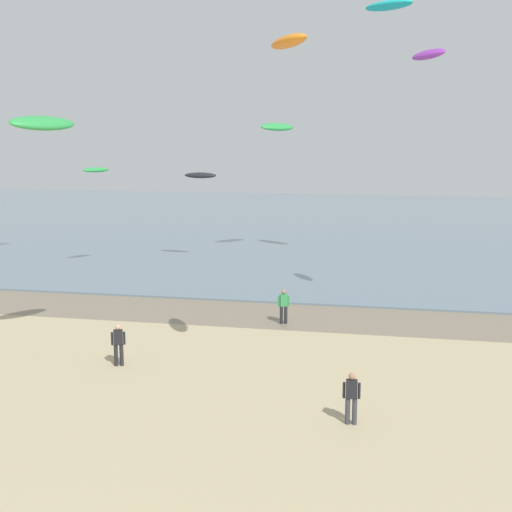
# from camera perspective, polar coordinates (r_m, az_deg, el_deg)

# --- Properties ---
(wet_sand_strip) EXTENTS (120.00, 5.15, 0.01)m
(wet_sand_strip) POSITION_cam_1_polar(r_m,az_deg,el_deg) (36.17, -0.56, -4.76)
(wet_sand_strip) COLOR #7A6D59
(wet_sand_strip) RESTS_ON ground
(sea) EXTENTS (160.00, 70.00, 0.10)m
(sea) POSITION_cam_1_polar(r_m,az_deg,el_deg) (72.73, 5.64, 2.66)
(sea) COLOR slate
(sea) RESTS_ON ground
(person_by_waterline) EXTENTS (0.53, 0.34, 1.71)m
(person_by_waterline) POSITION_cam_1_polar(r_m,az_deg,el_deg) (34.24, 2.27, -4.04)
(person_by_waterline) COLOR #232328
(person_by_waterline) RESTS_ON ground
(person_left_flank) EXTENTS (0.54, 0.33, 1.71)m
(person_left_flank) POSITION_cam_1_polar(r_m,az_deg,el_deg) (28.66, -11.15, -7.01)
(person_left_flank) COLOR #232328
(person_left_flank) RESTS_ON ground
(person_right_flank) EXTENTS (0.57, 0.25, 1.71)m
(person_right_flank) POSITION_cam_1_polar(r_m,az_deg,el_deg) (22.91, 7.78, -11.29)
(person_right_flank) COLOR #383842
(person_right_flank) RESTS_ON ground
(kite_aloft_0) EXTENTS (2.32, 2.86, 0.81)m
(kite_aloft_0) POSITION_cam_1_polar(r_m,az_deg,el_deg) (28.84, -16.99, 10.30)
(kite_aloft_0) COLOR green
(kite_aloft_1) EXTENTS (1.64, 1.95, 0.40)m
(kite_aloft_1) POSITION_cam_1_polar(r_m,az_deg,el_deg) (47.83, -12.90, 6.85)
(kite_aloft_1) COLOR green
(kite_aloft_2) EXTENTS (2.48, 1.11, 0.50)m
(kite_aloft_2) POSITION_cam_1_polar(r_m,az_deg,el_deg) (49.59, -4.55, 6.57)
(kite_aloft_2) COLOR black
(kite_aloft_6) EXTENTS (2.76, 2.83, 0.82)m
(kite_aloft_6) POSITION_cam_1_polar(r_m,az_deg,el_deg) (52.20, 1.73, 10.46)
(kite_aloft_6) COLOR green
(kite_aloft_8) EXTENTS (3.54, 2.93, 0.66)m
(kite_aloft_8) POSITION_cam_1_polar(r_m,az_deg,el_deg) (46.98, 10.75, 19.41)
(kite_aloft_8) COLOR #19B2B7
(kite_aloft_9) EXTENTS (2.11, 2.58, 0.71)m
(kite_aloft_9) POSITION_cam_1_polar(r_m,az_deg,el_deg) (35.34, 13.86, 15.64)
(kite_aloft_9) COLOR purple
(kite_aloft_10) EXTENTS (2.01, 2.66, 0.55)m
(kite_aloft_10) POSITION_cam_1_polar(r_m,az_deg,el_deg) (23.76, 2.67, 17.05)
(kite_aloft_10) COLOR orange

